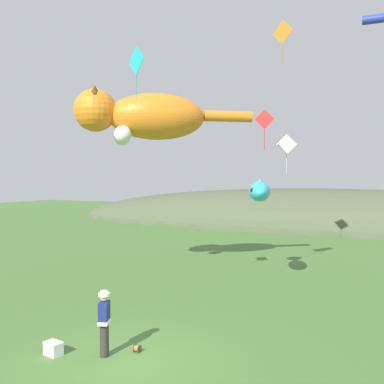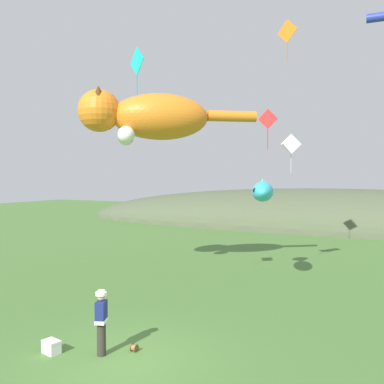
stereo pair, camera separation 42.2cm
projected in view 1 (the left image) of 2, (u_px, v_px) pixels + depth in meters
name	position (u px, v px, depth m)	size (l,w,h in m)	color
ground_plane	(127.00, 362.00, 11.08)	(120.00, 120.00, 0.00)	#477033
distant_hill_ridge	(320.00, 227.00, 40.90)	(54.83, 13.47, 7.47)	#4C563D
festival_attendant	(104.00, 321.00, 11.42)	(0.40, 0.49, 1.77)	#332D28
kite_spool	(137.00, 348.00, 11.73)	(0.16, 0.21, 0.21)	olive
picnic_cooler	(53.00, 348.00, 11.54)	(0.55, 0.42, 0.36)	white
kite_giant_cat	(144.00, 117.00, 20.06)	(7.21, 5.62, 2.58)	orange
kite_fish_windsock	(260.00, 191.00, 18.74)	(1.78, 3.35, 0.99)	#33B2CC
kite_diamond_orange	(283.00, 32.00, 21.06)	(1.08, 0.44, 2.06)	orange
kite_diamond_teal	(136.00, 61.00, 14.70)	(0.87, 0.48, 1.88)	#19BFBF
kite_diamond_red	(264.00, 120.00, 19.33)	(0.93, 0.03, 1.83)	red
kite_diamond_white	(287.00, 145.00, 21.01)	(0.94, 0.35, 1.89)	white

